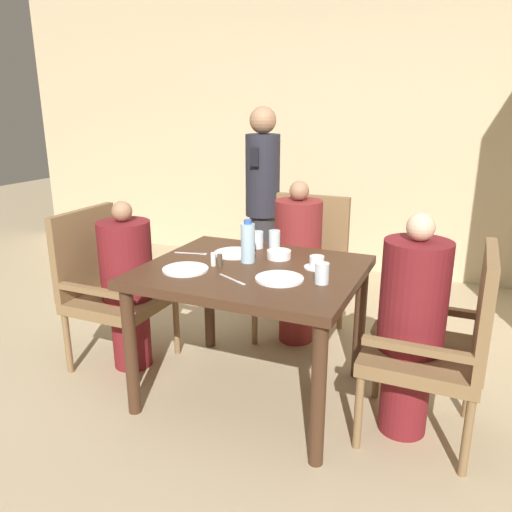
# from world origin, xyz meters

# --- Properties ---
(ground_plane) EXTENTS (16.00, 16.00, 0.00)m
(ground_plane) POSITION_xyz_m (0.00, 0.00, 0.00)
(ground_plane) COLOR tan
(wall_back) EXTENTS (8.00, 0.06, 2.80)m
(wall_back) POSITION_xyz_m (0.00, 2.56, 1.40)
(wall_back) COLOR #C6B289
(wall_back) RESTS_ON ground_plane
(dining_table) EXTENTS (1.15, 0.98, 0.77)m
(dining_table) POSITION_xyz_m (0.00, 0.00, 0.67)
(dining_table) COLOR #422819
(dining_table) RESTS_ON ground_plane
(chair_left_side) EXTENTS (0.55, 0.55, 1.00)m
(chair_left_side) POSITION_xyz_m (-1.00, 0.00, 0.53)
(chair_left_side) COLOR brown
(chair_left_side) RESTS_ON ground_plane
(diner_in_left_chair) EXTENTS (0.32, 0.32, 1.07)m
(diner_in_left_chair) POSITION_xyz_m (-0.85, 0.00, 0.55)
(diner_in_left_chair) COLOR maroon
(diner_in_left_chair) RESTS_ON ground_plane
(chair_far_side) EXTENTS (0.55, 0.55, 1.00)m
(chair_far_side) POSITION_xyz_m (0.00, 0.92, 0.53)
(chair_far_side) COLOR brown
(chair_far_side) RESTS_ON ground_plane
(diner_in_far_chair) EXTENTS (0.32, 0.32, 1.14)m
(diner_in_far_chair) POSITION_xyz_m (-0.00, 0.76, 0.59)
(diner_in_far_chair) COLOR maroon
(diner_in_far_chair) RESTS_ON ground_plane
(chair_right_side) EXTENTS (0.55, 0.55, 1.00)m
(chair_right_side) POSITION_xyz_m (1.00, 0.00, 0.53)
(chair_right_side) COLOR brown
(chair_right_side) RESTS_ON ground_plane
(diner_in_right_chair) EXTENTS (0.32, 0.32, 1.14)m
(diner_in_right_chair) POSITION_xyz_m (0.85, 0.00, 0.59)
(diner_in_right_chair) COLOR maroon
(diner_in_right_chair) RESTS_ON ground_plane
(standing_host) EXTENTS (0.27, 0.31, 1.61)m
(standing_host) POSITION_xyz_m (-0.50, 1.33, 0.87)
(standing_host) COLOR #2D2D33
(standing_host) RESTS_ON ground_plane
(plate_main_left) EXTENTS (0.25, 0.25, 0.01)m
(plate_main_left) POSITION_xyz_m (0.21, -0.13, 0.78)
(plate_main_left) COLOR white
(plate_main_left) RESTS_ON dining_table
(plate_main_right) EXTENTS (0.25, 0.25, 0.01)m
(plate_main_right) POSITION_xyz_m (-0.20, 0.19, 0.78)
(plate_main_right) COLOR white
(plate_main_right) RESTS_ON dining_table
(plate_dessert_center) EXTENTS (0.25, 0.25, 0.01)m
(plate_dessert_center) POSITION_xyz_m (-0.30, -0.19, 0.78)
(plate_dessert_center) COLOR white
(plate_dessert_center) RESTS_ON dining_table
(teacup_with_saucer) EXTENTS (0.14, 0.14, 0.07)m
(teacup_with_saucer) POSITION_xyz_m (0.32, 0.13, 0.80)
(teacup_with_saucer) COLOR white
(teacup_with_saucer) RESTS_ON dining_table
(bowl_small) EXTENTS (0.14, 0.14, 0.05)m
(bowl_small) POSITION_xyz_m (0.07, 0.21, 0.80)
(bowl_small) COLOR white
(bowl_small) RESTS_ON dining_table
(water_bottle) EXTENTS (0.08, 0.08, 0.24)m
(water_bottle) POSITION_xyz_m (-0.06, 0.08, 0.89)
(water_bottle) COLOR #A3C6DB
(water_bottle) RESTS_ON dining_table
(glass_tall_near) EXTENTS (0.07, 0.07, 0.10)m
(glass_tall_near) POSITION_xyz_m (0.42, -0.10, 0.83)
(glass_tall_near) COLOR silver
(glass_tall_near) RESTS_ON dining_table
(glass_tall_mid) EXTENTS (0.07, 0.07, 0.10)m
(glass_tall_mid) POSITION_xyz_m (-0.13, 0.36, 0.83)
(glass_tall_mid) COLOR silver
(glass_tall_mid) RESTS_ON dining_table
(glass_tall_far) EXTENTS (0.07, 0.07, 0.10)m
(glass_tall_far) POSITION_xyz_m (-0.04, 0.43, 0.83)
(glass_tall_far) COLOR silver
(glass_tall_far) RESTS_ON dining_table
(salt_shaker) EXTENTS (0.03, 0.03, 0.07)m
(salt_shaker) POSITION_xyz_m (-0.21, -0.06, 0.81)
(salt_shaker) COLOR white
(salt_shaker) RESTS_ON dining_table
(pepper_shaker) EXTENTS (0.03, 0.03, 0.07)m
(pepper_shaker) POSITION_xyz_m (-0.17, -0.06, 0.81)
(pepper_shaker) COLOR #4C3D2D
(pepper_shaker) RESTS_ON dining_table
(fork_beside_plate) EXTENTS (0.19, 0.06, 0.00)m
(fork_beside_plate) POSITION_xyz_m (-0.42, 0.10, 0.78)
(fork_beside_plate) COLOR silver
(fork_beside_plate) RESTS_ON dining_table
(knife_beside_plate) EXTENTS (0.19, 0.11, 0.00)m
(knife_beside_plate) POSITION_xyz_m (-0.00, -0.23, 0.78)
(knife_beside_plate) COLOR silver
(knife_beside_plate) RESTS_ON dining_table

